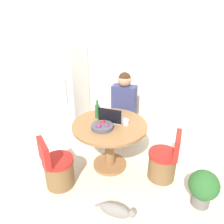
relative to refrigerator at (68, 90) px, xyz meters
The scene contains 13 objects.
ground_plane 1.73m from the refrigerator, 40.91° to the right, with size 12.00×12.00×0.00m, color beige.
wall_back 1.29m from the refrigerator, 17.91° to the left, with size 7.00×0.06×2.60m.
refrigerator is the anchor object (origin of this frame).
dining_table 1.49m from the refrigerator, 34.94° to the right, with size 1.10×1.10×0.75m.
chair_right_side 2.25m from the refrigerator, 21.85° to the right, with size 0.42×0.42×0.76m.
chair_near_left_corner 1.72m from the refrigerator, 65.31° to the right, with size 0.48×0.48×0.76m.
person_seated 1.19m from the refrigerator, ahead, with size 0.40×0.37×1.33m.
laptop 1.41m from the refrigerator, 31.85° to the right, with size 0.35×0.24×0.23m.
fruit_bowl 1.52m from the refrigerator, 40.62° to the right, with size 0.31×0.31×0.10m.
coffee_cup 1.62m from the refrigerator, 28.39° to the right, with size 0.08×0.08×0.08m.
bottle 1.18m from the refrigerator, 36.59° to the right, with size 0.07×0.07×0.29m.
cat 2.44m from the refrigerator, 46.37° to the right, with size 0.52×0.14×0.18m.
potted_plant 2.85m from the refrigerator, 23.90° to the right, with size 0.37×0.37×0.51m.
Camera 1 is at (1.07, -2.43, 2.30)m, focal length 35.00 mm.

